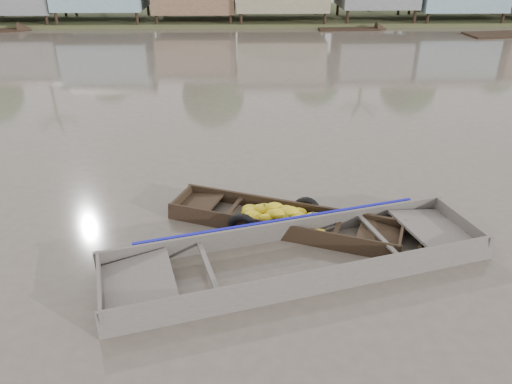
{
  "coord_description": "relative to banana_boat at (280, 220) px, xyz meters",
  "views": [
    {
      "loc": [
        -0.29,
        -9.42,
        6.1
      ],
      "look_at": [
        -0.04,
        0.68,
        0.8
      ],
      "focal_mm": 35.0,
      "sensor_mm": 36.0,
      "label": 1
    }
  ],
  "objects": [
    {
      "name": "viewer_boat",
      "position": [
        0.28,
        -1.53,
        -0.07
      ],
      "size": [
        8.21,
        4.17,
        0.64
      ],
      "rotation": [
        0.0,
        0.0,
        0.28
      ],
      "color": "#49423E",
      "rests_on": "ground"
    },
    {
      "name": "distant_boats",
      "position": [
        12.7,
        22.45,
        -0.19
      ],
      "size": [
        47.31,
        14.06,
        0.35
      ],
      "color": "black",
      "rests_on": "ground"
    },
    {
      "name": "ground",
      "position": [
        -0.51,
        -0.52,
        -0.14
      ],
      "size": [
        120.0,
        120.0,
        0.0
      ],
      "primitive_type": "plane",
      "color": "#53493F",
      "rests_on": "ground"
    },
    {
      "name": "banana_boat",
      "position": [
        0.0,
        0.0,
        0.0
      ],
      "size": [
        5.49,
        3.13,
        0.78
      ],
      "rotation": [
        0.0,
        0.0,
        -0.37
      ],
      "color": "black",
      "rests_on": "ground"
    }
  ]
}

